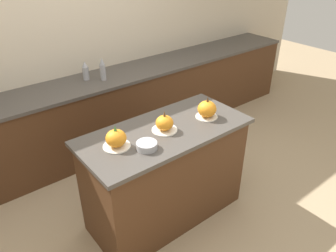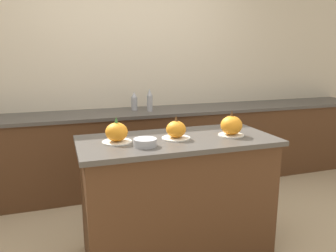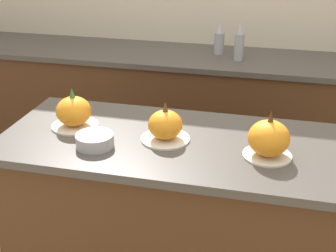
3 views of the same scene
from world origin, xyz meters
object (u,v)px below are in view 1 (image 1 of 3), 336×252
(bottle_short, at_px, (85,71))
(mixing_bowl, at_px, (147,146))
(pumpkin_cake_right, at_px, (207,109))
(bottle_tall, at_px, (103,69))
(pumpkin_cake_center, at_px, (165,124))
(pumpkin_cake_left, at_px, (116,139))

(bottle_short, distance_m, mixing_bowl, 1.57)
(bottle_short, bearing_deg, pumpkin_cake_right, -74.94)
(bottle_tall, bearing_deg, pumpkin_cake_right, -79.51)
(pumpkin_cake_center, distance_m, bottle_short, 1.42)
(pumpkin_cake_center, bearing_deg, bottle_short, 89.15)
(bottle_tall, height_order, mixing_bowl, bottle_tall)
(pumpkin_cake_right, relative_size, bottle_short, 0.93)
(pumpkin_cake_right, distance_m, mixing_bowl, 0.68)
(pumpkin_cake_left, relative_size, mixing_bowl, 1.33)
(bottle_tall, distance_m, mixing_bowl, 1.49)
(bottle_tall, xyz_separation_m, bottle_short, (-0.15, 0.12, -0.02))
(pumpkin_cake_center, xyz_separation_m, bottle_tall, (0.17, 1.30, 0.03))
(pumpkin_cake_center, xyz_separation_m, pumpkin_cake_right, (0.42, -0.05, 0.01))
(pumpkin_cake_center, height_order, bottle_tall, bottle_tall)
(bottle_short, height_order, mixing_bowl, bottle_short)
(mixing_bowl, bearing_deg, bottle_tall, 73.35)
(bottle_short, bearing_deg, pumpkin_cake_left, -107.55)
(pumpkin_cake_left, xyz_separation_m, bottle_tall, (0.58, 1.27, 0.03))
(pumpkin_cake_right, height_order, bottle_short, pumpkin_cake_right)
(pumpkin_cake_right, height_order, mixing_bowl, pumpkin_cake_right)
(pumpkin_cake_right, relative_size, bottle_tall, 0.78)
(pumpkin_cake_left, xyz_separation_m, pumpkin_cake_center, (0.42, -0.03, -0.01))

